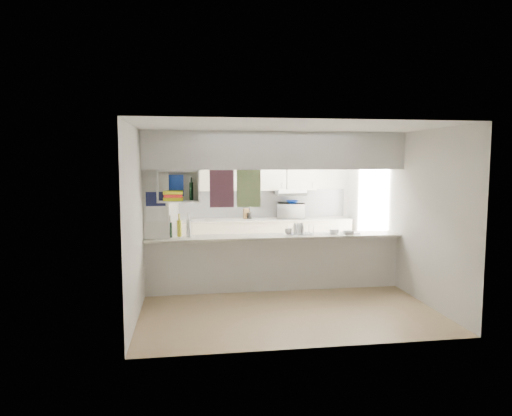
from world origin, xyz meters
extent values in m
plane|color=tan|center=(0.00, 0.00, 0.00)|extent=(4.80, 4.80, 0.00)
plane|color=white|center=(0.00, 0.00, 2.60)|extent=(4.80, 4.80, 0.00)
plane|color=silver|center=(0.00, 2.40, 1.30)|extent=(4.20, 0.00, 4.20)
plane|color=silver|center=(-2.10, 0.00, 1.30)|extent=(0.00, 4.80, 4.80)
plane|color=silver|center=(2.10, 0.00, 1.30)|extent=(0.00, 4.80, 4.80)
cube|color=silver|center=(0.00, 0.00, 0.44)|extent=(4.20, 0.15, 0.88)
cube|color=beige|center=(0.00, 0.00, 0.90)|extent=(4.20, 0.50, 0.04)
cube|color=white|center=(0.00, 0.00, 2.30)|extent=(4.20, 0.50, 0.60)
cube|color=silver|center=(-1.90, 0.00, 1.30)|extent=(0.40, 0.18, 2.60)
cube|color=#191E4C|center=(-1.90, -0.10, 1.55)|extent=(0.30, 0.01, 0.22)
cube|color=white|center=(-1.90, -0.10, 1.32)|extent=(0.30, 0.01, 0.24)
cube|color=black|center=(-0.85, 0.22, 1.68)|extent=(0.40, 0.02, 0.62)
cube|color=#155C62|center=(-0.40, 0.22, 1.68)|extent=(0.40, 0.02, 0.62)
cube|color=white|center=(-1.55, -0.10, 1.51)|extent=(0.65, 0.35, 0.02)
cube|color=white|center=(-1.55, -0.10, 1.99)|extent=(0.65, 0.35, 0.02)
cube|color=white|center=(-1.55, 0.06, 1.75)|extent=(0.65, 0.02, 0.50)
cube|color=white|center=(-1.86, -0.10, 1.75)|extent=(0.02, 0.35, 0.50)
cube|color=white|center=(-1.24, -0.10, 1.75)|extent=(0.02, 0.35, 0.50)
cube|color=yellow|center=(-1.63, -0.10, 1.55)|extent=(0.30, 0.24, 0.05)
cube|color=red|center=(-1.63, -0.10, 1.60)|extent=(0.28, 0.22, 0.05)
cube|color=yellow|center=(-1.63, -0.10, 1.65)|extent=(0.30, 0.24, 0.05)
cube|color=navy|center=(-1.60, 0.02, 1.75)|extent=(0.26, 0.02, 0.34)
cylinder|color=black|center=(-1.35, -0.10, 1.67)|extent=(0.06, 0.06, 0.28)
cube|color=beige|center=(0.20, 2.10, 0.45)|extent=(3.60, 0.60, 0.90)
cube|color=beige|center=(0.20, 2.10, 0.91)|extent=(3.60, 0.63, 0.03)
cube|color=silver|center=(0.20, 2.38, 1.22)|extent=(3.60, 0.03, 0.60)
cube|color=beige|center=(0.00, 2.23, 1.88)|extent=(2.62, 0.34, 0.72)
cube|color=white|center=(0.75, 2.16, 1.48)|extent=(0.60, 0.46, 0.12)
cube|color=silver|center=(0.75, 1.93, 1.45)|extent=(0.60, 0.02, 0.05)
imported|color=white|center=(0.76, 2.11, 1.08)|extent=(0.66, 0.52, 0.32)
imported|color=navy|center=(0.77, 2.11, 1.27)|extent=(0.26, 0.26, 0.06)
cube|color=silver|center=(0.45, 0.04, 0.93)|extent=(0.40, 0.30, 0.01)
cylinder|color=white|center=(0.35, 0.03, 1.03)|extent=(0.02, 0.19, 0.19)
cylinder|color=white|center=(0.41, 0.04, 1.03)|extent=(0.02, 0.19, 0.19)
cylinder|color=white|center=(0.47, 0.04, 1.03)|extent=(0.02, 0.19, 0.19)
imported|color=white|center=(0.22, -0.03, 0.98)|extent=(0.13, 0.13, 0.09)
cylinder|color=black|center=(-1.70, 0.02, 1.04)|extent=(0.08, 0.08, 0.24)
cylinder|color=black|center=(-1.70, 0.02, 1.22)|extent=(0.03, 0.03, 0.11)
cylinder|color=olive|center=(-1.55, 0.10, 1.05)|extent=(0.08, 0.08, 0.26)
cylinder|color=olive|center=(-1.55, 0.10, 1.24)|extent=(0.03, 0.03, 0.11)
cylinder|color=silver|center=(-1.40, 0.02, 1.06)|extent=(0.08, 0.08, 0.28)
cylinder|color=silver|center=(-1.40, 0.02, 1.26)|extent=(0.03, 0.03, 0.11)
cylinder|color=silver|center=(1.02, 0.00, 0.96)|extent=(0.15, 0.15, 0.08)
cube|color=silver|center=(1.23, -0.10, 0.95)|extent=(0.15, 0.11, 0.06)
cube|color=black|center=(1.37, -0.07, 0.93)|extent=(0.14, 0.07, 0.01)
cylinder|color=black|center=(-0.14, 2.15, 0.99)|extent=(0.10, 0.10, 0.14)
cube|color=#50381B|center=(-0.20, 2.18, 1.03)|extent=(0.12, 0.11, 0.22)
camera|label=1|loc=(-1.39, -7.29, 2.14)|focal=32.00mm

